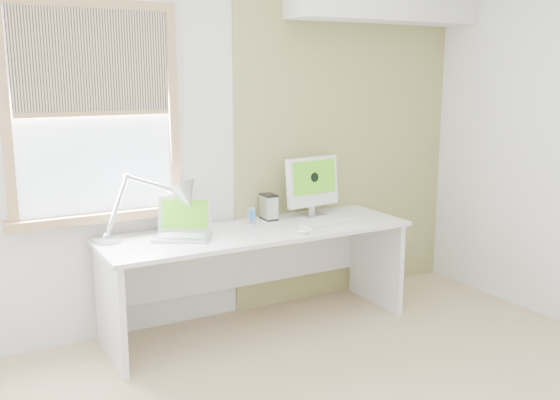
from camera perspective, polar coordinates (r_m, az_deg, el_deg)
room at (r=3.10m, az=9.48°, el=2.03°), size 4.04×3.54×2.64m
accent_wall at (r=5.07m, az=6.13°, el=5.80°), size 2.00×0.02×2.60m
window at (r=4.21m, az=-16.67°, el=7.55°), size 1.20×0.14×1.42m
desk at (r=4.46m, az=-2.44°, el=-4.97°), size 2.20×0.70×0.73m
desk_lamp at (r=4.23m, az=-9.97°, el=-0.13°), size 0.77×0.31×0.44m
laptop at (r=4.21m, az=-8.85°, el=-2.49°), size 0.46×0.44×0.26m
phone_dock at (r=4.47m, az=-2.62°, el=-1.88°), size 0.08×0.08×0.13m
external_drive at (r=4.64m, az=-1.03°, el=-0.63°), size 0.10×0.15×0.19m
imac at (r=4.74m, az=2.99°, el=1.58°), size 0.47×0.17×0.45m
keyboard at (r=4.52m, az=4.75°, el=-2.09°), size 0.48×0.17×0.02m
mouse at (r=4.25m, az=2.17°, el=-2.88°), size 0.10×0.12×0.03m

